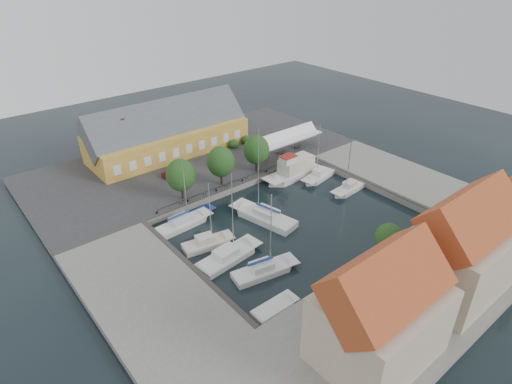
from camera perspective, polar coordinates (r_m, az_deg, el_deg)
ground at (r=60.50m, az=3.62°, el=-3.40°), size 140.00×140.00×0.00m
north_quay at (r=76.45m, az=-8.14°, el=4.21°), size 56.00×26.00×1.00m
west_quay at (r=49.23m, az=-14.36°, el=-12.69°), size 12.00×24.00×1.00m
east_quay at (r=74.25m, az=17.31°, el=2.30°), size 12.00×24.00×1.00m
south_bank at (r=50.27m, az=20.48°, el=-12.83°), size 56.00×14.00×1.00m
quay_edge_fittings at (r=62.96m, az=0.74°, el=-0.77°), size 56.00×24.72×0.40m
warehouse at (r=78.09m, az=-12.08°, el=7.54°), size 28.56×14.00×9.55m
tent_canopy at (r=76.72m, az=4.08°, el=7.13°), size 14.00×4.00×2.83m
quay_trees at (r=65.20m, az=-4.72°, el=4.04°), size 18.20×4.20×6.30m
car_silver at (r=91.41m, az=-3.24°, el=9.59°), size 4.42×2.74×1.40m
car_red at (r=68.94m, az=-10.77°, el=2.16°), size 3.15×4.70×1.46m
center_sailboat at (r=59.71m, az=1.10°, el=-3.42°), size 5.04×10.52×13.82m
trawler at (r=71.04m, az=5.04°, el=2.81°), size 11.17×3.67×5.00m
east_boat_a at (r=71.25m, az=8.34°, el=2.00°), size 7.32×3.62×10.18m
east_boat_b at (r=68.23m, az=12.19°, el=0.30°), size 6.56×2.54×9.05m
west_boat_a at (r=59.26m, az=-9.73°, el=-4.28°), size 8.59×2.82×11.22m
west_boat_b at (r=55.09m, az=-6.53°, el=-6.94°), size 7.00×3.53×9.45m
west_boat_c at (r=52.73m, az=-3.70°, el=-8.70°), size 9.13×3.71×11.94m
west_boat_d at (r=50.60m, az=1.06°, el=-10.54°), size 8.43×4.00×10.97m
launch_sw at (r=46.48m, az=2.49°, el=-15.31°), size 5.41×2.07×0.98m
launch_nw at (r=61.49m, az=-7.55°, el=-2.93°), size 4.82×2.27×0.88m
townhouses at (r=47.80m, az=25.09°, el=-8.15°), size 36.30×8.50×12.00m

